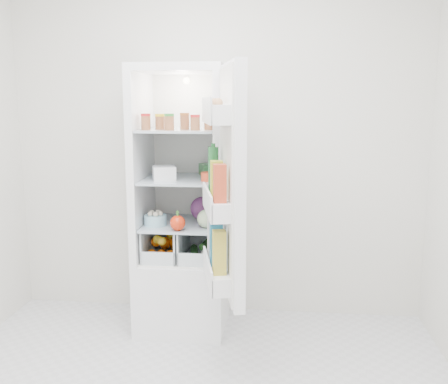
# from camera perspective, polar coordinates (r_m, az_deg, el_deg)

# --- Properties ---
(room_walls) EXTENTS (3.02, 3.02, 2.61)m
(room_walls) POSITION_cam_1_polar(r_m,az_deg,el_deg) (2.14, -5.97, 10.90)
(room_walls) COLOR silver
(room_walls) RESTS_ON ground
(refrigerator) EXTENTS (0.60, 0.60, 1.80)m
(refrigerator) POSITION_cam_1_polar(r_m,az_deg,el_deg) (3.52, -4.58, -4.56)
(refrigerator) COLOR white
(refrigerator) RESTS_ON ground
(shelf_low) EXTENTS (0.49, 0.53, 0.01)m
(shelf_low) POSITION_cam_1_polar(r_m,az_deg,el_deg) (3.44, -4.80, -3.62)
(shelf_low) COLOR #ABBBC8
(shelf_low) RESTS_ON refrigerator
(shelf_mid) EXTENTS (0.49, 0.53, 0.02)m
(shelf_mid) POSITION_cam_1_polar(r_m,az_deg,el_deg) (3.38, -4.88, 1.49)
(shelf_mid) COLOR #ABBBC8
(shelf_mid) RESTS_ON refrigerator
(shelf_top) EXTENTS (0.49, 0.53, 0.02)m
(shelf_top) POSITION_cam_1_polar(r_m,az_deg,el_deg) (3.35, -4.96, 7.08)
(shelf_top) COLOR #ABBBC8
(shelf_top) RESTS_ON refrigerator
(crisper_left) EXTENTS (0.23, 0.46, 0.22)m
(crisper_left) POSITION_cam_1_polar(r_m,az_deg,el_deg) (3.50, -6.74, -5.62)
(crisper_left) COLOR silver
(crisper_left) RESTS_ON refrigerator
(crisper_right) EXTENTS (0.23, 0.46, 0.22)m
(crisper_right) POSITION_cam_1_polar(r_m,az_deg,el_deg) (3.46, -2.76, -5.77)
(crisper_right) COLOR silver
(crisper_right) RESTS_ON refrigerator
(condiment_jars) EXTENTS (0.46, 0.32, 0.08)m
(condiment_jars) POSITION_cam_1_polar(r_m,az_deg,el_deg) (3.27, -5.65, 7.87)
(condiment_jars) COLOR #B21919
(condiment_jars) RESTS_ON shelf_top
(squeeze_bottle) EXTENTS (0.06, 0.06, 0.18)m
(squeeze_bottle) POSITION_cam_1_polar(r_m,az_deg,el_deg) (3.26, -1.41, 8.74)
(squeeze_bottle) COLOR silver
(squeeze_bottle) RESTS_ON shelf_top
(tub_white) EXTENTS (0.18, 0.18, 0.09)m
(tub_white) POSITION_cam_1_polar(r_m,az_deg,el_deg) (3.30, -6.86, 2.16)
(tub_white) COLOR white
(tub_white) RESTS_ON shelf_mid
(tin_red) EXTENTS (0.09, 0.09, 0.06)m
(tin_red) POSITION_cam_1_polar(r_m,az_deg,el_deg) (3.23, -1.88, 1.76)
(tin_red) COLOR #E24322
(tin_red) RESTS_ON shelf_mid
(tub_green) EXTENTS (0.14, 0.16, 0.08)m
(tub_green) POSITION_cam_1_polar(r_m,az_deg,el_deg) (3.50, -1.87, 2.58)
(tub_green) COLOR #397E41
(tub_green) RESTS_ON shelf_mid
(red_cabbage) EXTENTS (0.16, 0.16, 0.16)m
(red_cabbage) POSITION_cam_1_polar(r_m,az_deg,el_deg) (3.49, -2.53, -1.89)
(red_cabbage) COLOR #5E205D
(red_cabbage) RESTS_ON shelf_low
(bell_pepper) EXTENTS (0.10, 0.10, 0.10)m
(bell_pepper) POSITION_cam_1_polar(r_m,az_deg,el_deg) (3.22, -5.31, -3.55)
(bell_pepper) COLOR red
(bell_pepper) RESTS_ON shelf_low
(mushroom_bowl) EXTENTS (0.17, 0.17, 0.07)m
(mushroom_bowl) POSITION_cam_1_polar(r_m,az_deg,el_deg) (3.38, -7.85, -3.20)
(mushroom_bowl) COLOR #9AD1E5
(mushroom_bowl) RESTS_ON shelf_low
(salad_bag) EXTENTS (0.12, 0.12, 0.12)m
(salad_bag) POSITION_cam_1_polar(r_m,az_deg,el_deg) (3.28, -2.04, -3.07)
(salad_bag) COLOR #BAD7A1
(salad_bag) RESTS_ON shelf_low
(citrus_pile) EXTENTS (0.20, 0.31, 0.16)m
(citrus_pile) POSITION_cam_1_polar(r_m,az_deg,el_deg) (3.49, -6.80, -6.11)
(citrus_pile) COLOR orange
(citrus_pile) RESTS_ON refrigerator
(veg_pile) EXTENTS (0.16, 0.30, 0.10)m
(veg_pile) POSITION_cam_1_polar(r_m,az_deg,el_deg) (3.47, -2.68, -6.53)
(veg_pile) COLOR #214D19
(veg_pile) RESTS_ON refrigerator
(fridge_door) EXTENTS (0.29, 0.60, 1.30)m
(fridge_door) POSITION_cam_1_polar(r_m,az_deg,el_deg) (2.77, 0.36, 0.46)
(fridge_door) COLOR white
(fridge_door) RESTS_ON refrigerator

